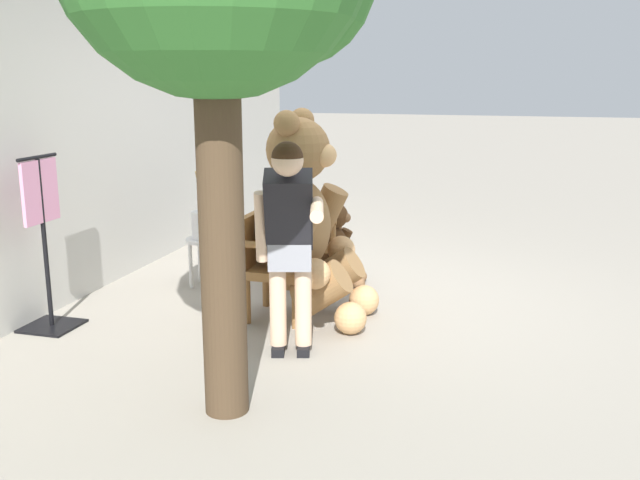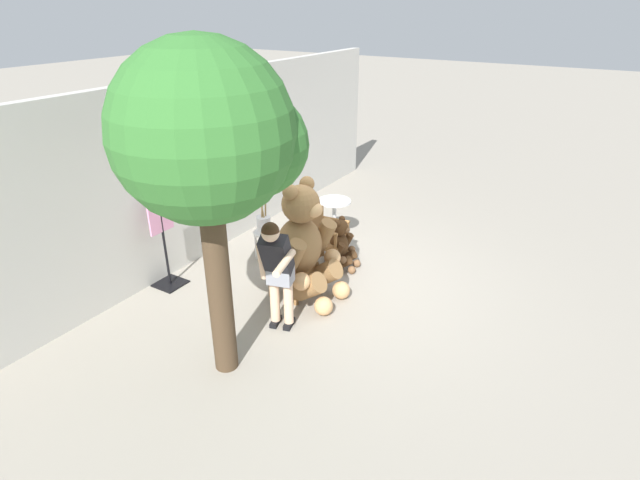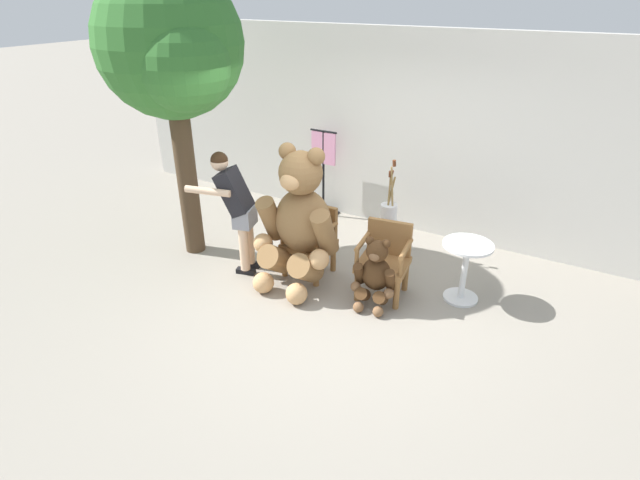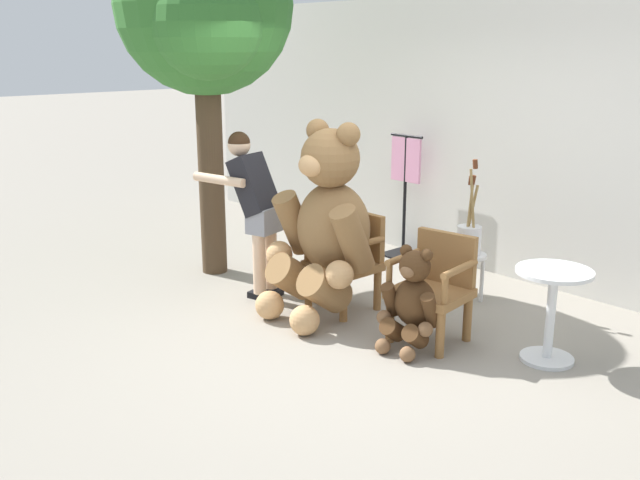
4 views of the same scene
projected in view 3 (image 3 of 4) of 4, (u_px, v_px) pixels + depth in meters
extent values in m
plane|color=gray|center=(326.00, 300.00, 5.79)|extent=(60.00, 60.00, 0.00)
cube|color=beige|center=(411.00, 134.00, 7.00)|extent=(10.00, 0.16, 2.80)
cube|color=olive|center=(309.00, 245.00, 6.16)|extent=(0.56, 0.52, 0.07)
cylinder|color=olive|center=(284.00, 263.00, 6.21)|extent=(0.07, 0.07, 0.37)
cylinder|color=olive|center=(316.00, 272.00, 6.00)|extent=(0.07, 0.07, 0.37)
cylinder|color=olive|center=(303.00, 249.00, 6.53)|extent=(0.07, 0.07, 0.37)
cylinder|color=olive|center=(333.00, 258.00, 6.32)|extent=(0.07, 0.07, 0.37)
cube|color=olive|center=(318.00, 220.00, 6.23)|extent=(0.52, 0.06, 0.42)
cylinder|color=olive|center=(291.00, 222.00, 6.16)|extent=(0.06, 0.48, 0.06)
cylinder|color=olive|center=(282.00, 236.00, 6.05)|extent=(0.05, 0.05, 0.22)
cylinder|color=olive|center=(326.00, 231.00, 5.93)|extent=(0.06, 0.48, 0.06)
cylinder|color=olive|center=(317.00, 246.00, 5.82)|extent=(0.05, 0.05, 0.22)
cube|color=olive|center=(383.00, 265.00, 5.72)|extent=(0.63, 0.59, 0.07)
cylinder|color=olive|center=(357.00, 286.00, 5.72)|extent=(0.07, 0.07, 0.37)
cylinder|color=olive|center=(396.00, 294.00, 5.57)|extent=(0.07, 0.07, 0.37)
cylinder|color=olive|center=(368.00, 269.00, 6.07)|extent=(0.07, 0.07, 0.37)
cylinder|color=olive|center=(405.00, 276.00, 5.91)|extent=(0.07, 0.07, 0.37)
cube|color=olive|center=(390.00, 237.00, 5.80)|extent=(0.52, 0.13, 0.42)
cylinder|color=olive|center=(363.00, 241.00, 5.69)|extent=(0.12, 0.48, 0.06)
cylinder|color=olive|center=(357.00, 258.00, 5.56)|extent=(0.05, 0.05, 0.22)
cylinder|color=olive|center=(406.00, 249.00, 5.52)|extent=(0.12, 0.48, 0.06)
cylinder|color=olive|center=(401.00, 266.00, 5.39)|extent=(0.05, 0.05, 0.22)
ellipsoid|color=olive|center=(303.00, 221.00, 5.90)|extent=(0.70, 0.59, 0.80)
sphere|color=olive|center=(301.00, 173.00, 5.59)|extent=(0.51, 0.51, 0.51)
ellipsoid|color=tan|center=(290.00, 182.00, 5.45)|extent=(0.24, 0.19, 0.19)
sphere|color=black|center=(290.00, 181.00, 5.44)|extent=(0.07, 0.07, 0.07)
sphere|color=olive|center=(287.00, 151.00, 5.60)|extent=(0.20, 0.20, 0.20)
sphere|color=olive|center=(316.00, 156.00, 5.43)|extent=(0.20, 0.20, 0.20)
cylinder|color=olive|center=(271.00, 219.00, 5.97)|extent=(0.23, 0.44, 0.60)
sphere|color=tan|center=(263.00, 243.00, 5.98)|extent=(0.24, 0.24, 0.24)
cylinder|color=olive|center=(325.00, 233.00, 5.63)|extent=(0.23, 0.44, 0.60)
sphere|color=tan|center=(319.00, 259.00, 5.62)|extent=(0.24, 0.24, 0.24)
cylinder|color=olive|center=(276.00, 259.00, 5.97)|extent=(0.30, 0.50, 0.47)
sphere|color=tan|center=(263.00, 283.00, 5.89)|extent=(0.25, 0.25, 0.25)
cylinder|color=olive|center=(306.00, 268.00, 5.78)|extent=(0.30, 0.50, 0.47)
sphere|color=tan|center=(297.00, 294.00, 5.68)|extent=(0.25, 0.25, 0.25)
ellipsoid|color=#4C3019|center=(376.00, 274.00, 5.59)|extent=(0.37, 0.33, 0.39)
sphere|color=#4C3019|center=(377.00, 251.00, 5.44)|extent=(0.25, 0.25, 0.25)
ellipsoid|color=brown|center=(374.00, 257.00, 5.36)|extent=(0.13, 0.11, 0.09)
sphere|color=black|center=(374.00, 256.00, 5.36)|extent=(0.04, 0.04, 0.04)
sphere|color=#4C3019|center=(370.00, 241.00, 5.43)|extent=(0.10, 0.10, 0.10)
sphere|color=#4C3019|center=(386.00, 244.00, 5.37)|extent=(0.10, 0.10, 0.10)
cylinder|color=#4C3019|center=(359.00, 273.00, 5.60)|extent=(0.14, 0.23, 0.29)
sphere|color=brown|center=(356.00, 286.00, 5.60)|extent=(0.12, 0.12, 0.12)
cylinder|color=#4C3019|center=(390.00, 280.00, 5.48)|extent=(0.14, 0.23, 0.29)
sphere|color=brown|center=(389.00, 294.00, 5.47)|extent=(0.12, 0.12, 0.12)
cylinder|color=#4C3019|center=(363.00, 294.00, 5.60)|extent=(0.17, 0.26, 0.23)
sphere|color=brown|center=(358.00, 307.00, 5.56)|extent=(0.12, 0.12, 0.12)
cylinder|color=#4C3019|center=(381.00, 298.00, 5.53)|extent=(0.17, 0.26, 0.23)
sphere|color=brown|center=(378.00, 312.00, 5.48)|extent=(0.12, 0.12, 0.12)
cube|color=black|center=(251.00, 264.00, 6.48)|extent=(0.26, 0.15, 0.06)
cylinder|color=beige|center=(249.00, 234.00, 6.28)|extent=(0.12, 0.12, 0.82)
cube|color=black|center=(246.00, 271.00, 6.33)|extent=(0.26, 0.15, 0.06)
cylinder|color=beige|center=(243.00, 240.00, 6.13)|extent=(0.12, 0.12, 0.82)
cube|color=gray|center=(245.00, 216.00, 6.08)|extent=(0.29, 0.35, 0.24)
cube|color=black|center=(234.00, 191.00, 5.96)|extent=(0.47, 0.42, 0.57)
sphere|color=beige|center=(219.00, 162.00, 5.83)|extent=(0.21, 0.21, 0.21)
sphere|color=#382314|center=(219.00, 160.00, 5.82)|extent=(0.21, 0.21, 0.21)
cylinder|color=beige|center=(208.00, 191.00, 5.83)|extent=(0.56, 0.23, 0.10)
cylinder|color=beige|center=(241.00, 195.00, 6.18)|extent=(0.20, 0.13, 0.51)
cylinder|color=white|center=(388.00, 224.00, 6.61)|extent=(0.34, 0.34, 0.03)
cylinder|color=white|center=(397.00, 238.00, 6.74)|extent=(0.04, 0.04, 0.43)
cylinder|color=white|center=(383.00, 235.00, 6.83)|extent=(0.04, 0.04, 0.43)
cylinder|color=white|center=(391.00, 244.00, 6.59)|extent=(0.04, 0.04, 0.43)
cylinder|color=white|center=(377.00, 240.00, 6.68)|extent=(0.04, 0.04, 0.43)
cylinder|color=white|center=(389.00, 214.00, 6.54)|extent=(0.22, 0.22, 0.26)
cylinder|color=#997A47|center=(390.00, 197.00, 6.45)|extent=(0.12, 0.04, 0.56)
cylinder|color=#592D19|center=(392.00, 173.00, 6.30)|extent=(0.06, 0.05, 0.09)
cylinder|color=#997A47|center=(389.00, 198.00, 6.44)|extent=(0.05, 0.11, 0.56)
cylinder|color=#592D19|center=(390.00, 174.00, 6.30)|extent=(0.05, 0.06, 0.09)
cylinder|color=#997A47|center=(392.00, 193.00, 6.37)|extent=(0.07, 0.09, 0.72)
cylinder|color=#592D19|center=(394.00, 163.00, 6.19)|extent=(0.05, 0.05, 0.09)
cylinder|color=silver|center=(468.00, 245.00, 5.50)|extent=(0.56, 0.56, 0.03)
cylinder|color=silver|center=(464.00, 273.00, 5.67)|extent=(0.07, 0.07, 0.69)
cylinder|color=silver|center=(460.00, 297.00, 5.82)|extent=(0.40, 0.40, 0.03)
cylinder|color=#473523|center=(186.00, 174.00, 6.42)|extent=(0.26, 0.26, 2.20)
sphere|color=#33702D|center=(170.00, 43.00, 5.71)|extent=(1.71, 1.71, 1.71)
sphere|color=#33702D|center=(183.00, 64.00, 5.39)|extent=(1.03, 1.03, 1.03)
cube|color=black|center=(323.00, 214.00, 7.96)|extent=(0.40, 0.40, 0.02)
cylinder|color=black|center=(323.00, 175.00, 7.65)|extent=(0.04, 0.04, 1.35)
cylinder|color=black|center=(324.00, 131.00, 7.35)|extent=(0.44, 0.03, 0.03)
cube|color=pink|center=(323.00, 148.00, 7.47)|extent=(0.40, 0.03, 0.48)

